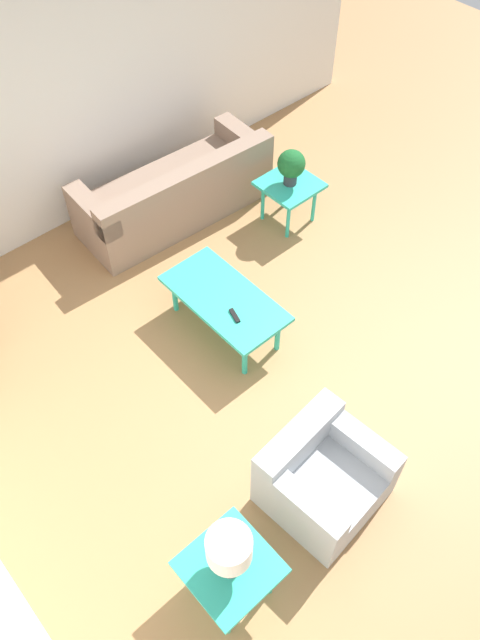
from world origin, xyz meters
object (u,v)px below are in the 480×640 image
Objects in this scene: armchair at (321,476)px; potted_plant at (291,165)px; table_lamp at (229,551)px; side_table_lamp at (230,569)px; coffee_table at (224,300)px; side_table_plant at (289,188)px; sofa at (176,194)px.

potted_plant is (2.43, -2.05, 0.45)m from armchair.
side_table_lamp is at bearing 90.00° from table_lamp.
table_lamp reaches higher than side_table_lamp.
coffee_table is 2.63× the size of table_lamp.
side_table_plant is 1.46× the size of potted_plant.
side_table_lamp reaches higher than coffee_table.
side_table_lamp is (-0.09, 0.99, 0.15)m from armchair.
sofa is 5.52× the size of potted_plant.
armchair is at bearing -84.90° from table_lamp.
armchair is (-3.29, 1.20, -0.02)m from sofa.
table_lamp reaches higher than coffee_table.
armchair is at bearing -84.90° from side_table_lamp.
side_table_plant is at bearing 45.09° from armchair.
side_table_lamp is 1.46× the size of potted_plant.
coffee_table is (-1.56, 0.66, 0.10)m from sofa.
table_lamp reaches higher than sofa.
sofa is 4.75× the size of table_lamp.
coffee_table is 2.40m from table_lamp.
potted_plant is (0.71, -1.52, 0.32)m from coffee_table.
coffee_table is 2.09× the size of side_table_lamp.
coffee_table is at bearing 114.88° from potted_plant.
armchair reaches higher than side_table_plant.
side_table_lamp is 1.26× the size of table_lamp.
table_lamp is at bearing 139.99° from coffee_table.
side_table_plant is 3.97m from table_lamp.
armchair is at bearing 162.82° from coffee_table.
side_table_plant is 3.95m from side_table_lamp.
table_lamp is (-2.52, 3.04, 0.06)m from potted_plant.
side_table_plant is at bearing -50.38° from table_lamp.
sofa is at bearing -32.91° from side_table_lamp.
side_table_plant is at bearing 138.01° from sofa.
coffee_table is at bearing 68.10° from armchair.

